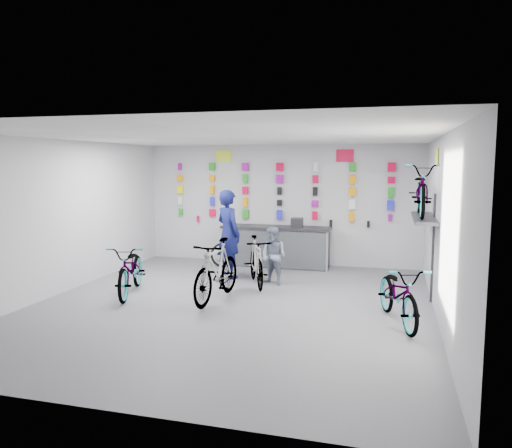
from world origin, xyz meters
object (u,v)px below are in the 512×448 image
(bike_service, at_px, (256,261))
(customer, at_px, (274,256))
(bike_center, at_px, (217,270))
(clerk, at_px, (228,234))
(bike_right, at_px, (399,294))
(counter, at_px, (276,247))
(bike_left, at_px, (131,269))

(bike_service, relative_size, customer, 1.39)
(bike_center, relative_size, clerk, 0.97)
(bike_right, bearing_deg, clerk, 129.87)
(counter, bearing_deg, clerk, -117.58)
(bike_service, height_order, clerk, clerk)
(bike_center, xyz_separation_m, bike_service, (0.41, 1.29, -0.06))
(bike_left, xyz_separation_m, bike_service, (2.16, 1.32, 0.01))
(bike_center, bearing_deg, bike_left, -174.41)
(counter, distance_m, clerk, 1.69)
(bike_left, distance_m, bike_right, 5.02)
(bike_left, distance_m, clerk, 2.38)
(counter, relative_size, bike_right, 1.47)
(customer, bearing_deg, bike_right, -15.65)
(bike_center, bearing_deg, clerk, 106.63)
(clerk, bearing_deg, bike_service, -178.66)
(bike_center, relative_size, bike_service, 1.12)
(bike_service, relative_size, clerk, 0.87)
(bike_left, xyz_separation_m, bike_right, (4.99, -0.48, -0.02))
(bike_right, xyz_separation_m, bike_service, (-2.84, 1.79, 0.03))
(counter, height_order, bike_service, bike_service)
(bike_service, height_order, customer, customer)
(bike_right, distance_m, clerk, 4.36)
(clerk, relative_size, customer, 1.61)
(bike_center, xyz_separation_m, bike_right, (3.24, -0.50, -0.09))
(bike_center, relative_size, bike_right, 1.03)
(bike_left, height_order, bike_service, bike_service)
(bike_left, distance_m, customer, 2.90)
(counter, distance_m, bike_right, 4.77)
(bike_left, bearing_deg, counter, 40.32)
(counter, bearing_deg, customer, -78.38)
(bike_left, distance_m, bike_service, 2.53)
(bike_service, distance_m, clerk, 1.09)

